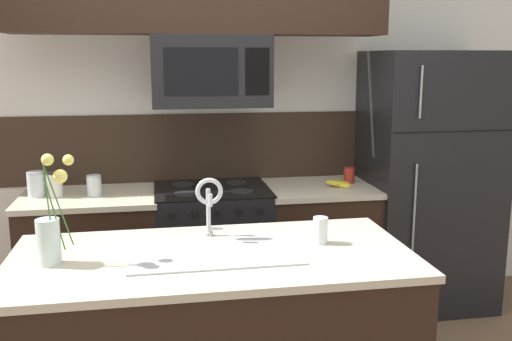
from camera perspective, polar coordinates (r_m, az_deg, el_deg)
rear_partition at (r=4.16m, az=-0.90°, el=4.62°), size 5.20×0.10×2.60m
splash_band at (r=4.08m, az=-4.93°, el=2.34°), size 3.16×0.01×0.48m
back_counter_left at (r=3.95m, az=-16.05°, el=-8.78°), size 0.87×0.65×0.91m
back_counter_right at (r=4.08m, az=6.21°, el=-7.76°), size 0.75×0.65×0.91m
stove_range at (r=3.94m, az=-4.33°, el=-8.32°), size 0.76×0.64×0.93m
microwave at (r=3.69m, az=-4.58°, el=9.89°), size 0.74×0.40×0.45m
refrigerator at (r=4.26m, az=16.69°, el=-0.98°), size 0.88×0.74×1.82m
storage_jar_tall at (r=3.87m, az=-21.13°, el=-1.27°), size 0.11×0.11×0.16m
storage_jar_medium at (r=3.83m, az=-19.50°, el=-1.27°), size 0.10×0.10×0.16m
storage_jar_short at (r=3.78m, az=-15.89°, el=-1.46°), size 0.09×0.09×0.13m
banana_bunch at (r=3.93m, az=8.34°, el=-1.32°), size 0.19×0.16×0.08m
coffee_tin at (r=4.06m, az=9.31°, el=-0.48°), size 0.08×0.08×0.11m
kitchen_sink at (r=2.63m, az=-4.17°, el=-9.67°), size 0.76×0.44×0.16m
sink_faucet at (r=2.76m, az=-4.70°, el=-2.88°), size 0.14×0.14×0.31m
drinking_glass at (r=2.73m, az=6.45°, el=-5.96°), size 0.07×0.07×0.13m
flower_vase at (r=2.58m, az=-19.88°, el=-5.95°), size 0.17×0.12×0.48m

